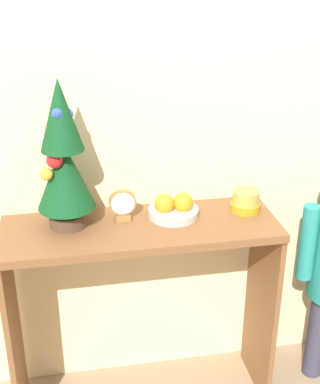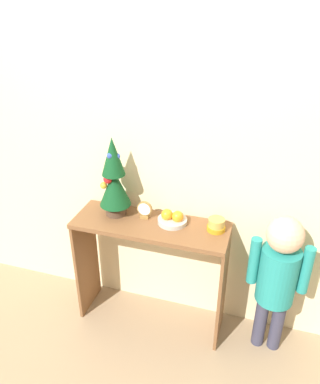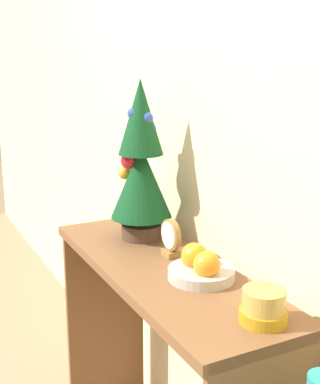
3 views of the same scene
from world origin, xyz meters
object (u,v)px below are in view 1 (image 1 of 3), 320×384
(fruit_bowl, at_px, (173,208))
(mini_tree, at_px, (63,158))
(desk_clock, at_px, (123,205))
(singing_bowl, at_px, (246,201))

(fruit_bowl, bearing_deg, mini_tree, -179.87)
(fruit_bowl, distance_m, desk_clock, 0.19)
(singing_bowl, bearing_deg, fruit_bowl, 179.98)
(mini_tree, height_order, singing_bowl, mini_tree)
(mini_tree, xyz_separation_m, fruit_bowl, (0.38, 0.00, -0.23))
(desk_clock, bearing_deg, fruit_bowl, -1.76)
(mini_tree, relative_size, fruit_bowl, 2.85)
(singing_bowl, relative_size, desk_clock, 0.95)
(mini_tree, bearing_deg, singing_bowl, 0.06)
(fruit_bowl, relative_size, singing_bowl, 1.65)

